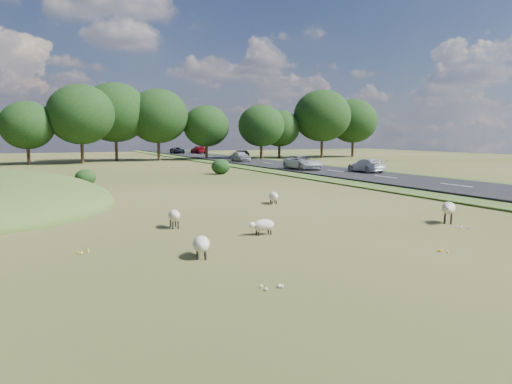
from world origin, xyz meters
TOP-DOWN VIEW (x-y plane):
  - ground at (0.00, 20.00)m, footprint 160.00×160.00m
  - road at (20.00, 30.00)m, footprint 8.00×150.00m
  - treeline at (-1.06, 55.44)m, footprint 96.28×14.66m
  - shrubs at (-0.85, 26.56)m, footprint 23.26×10.18m
  - sheep_0 at (4.11, 6.21)m, footprint 0.78×1.23m
  - sheep_1 at (-3.64, -4.22)m, footprint 0.81×1.28m
  - sheep_2 at (8.41, -2.73)m, footprint 1.24×1.20m
  - sheep_3 at (-3.10, 1.16)m, footprint 0.52×1.09m
  - sheep_4 at (-0.29, -1.73)m, footprint 1.09×0.50m
  - car_0 at (21.90, 75.96)m, footprint 2.08×5.11m
  - car_1 at (21.90, 53.90)m, footprint 1.31×3.75m
  - car_2 at (18.10, 45.01)m, footprint 1.72×4.29m
  - car_4 at (21.90, 21.38)m, footprint 1.89×4.66m
  - car_5 at (18.10, 27.44)m, footprint 2.46×5.34m
  - car_6 at (18.10, 77.78)m, footprint 2.11×4.58m

SIDE VIEW (x-z plane):
  - ground at x=0.00m, z-range 0.00..0.00m
  - road at x=20.00m, z-range 0.00..0.25m
  - sheep_4 at x=-0.29m, z-range 0.08..0.71m
  - sheep_0 at x=4.11m, z-range 0.09..0.77m
  - sheep_1 at x=-3.64m, z-range 0.09..0.80m
  - sheep_3 at x=-3.10m, z-range 0.15..0.93m
  - sheep_2 at x=8.41m, z-range 0.19..1.14m
  - shrubs at x=-0.85m, z-range -0.06..1.47m
  - car_1 at x=21.90m, z-range 0.25..1.49m
  - car_6 at x=18.10m, z-range 0.25..1.52m
  - car_4 at x=21.90m, z-range 0.25..1.60m
  - car_2 at x=18.10m, z-range 0.25..1.71m
  - car_0 at x=21.90m, z-range 0.25..1.73m
  - car_5 at x=18.10m, z-range 0.25..1.73m
  - treeline at x=-1.06m, z-range 0.72..12.41m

